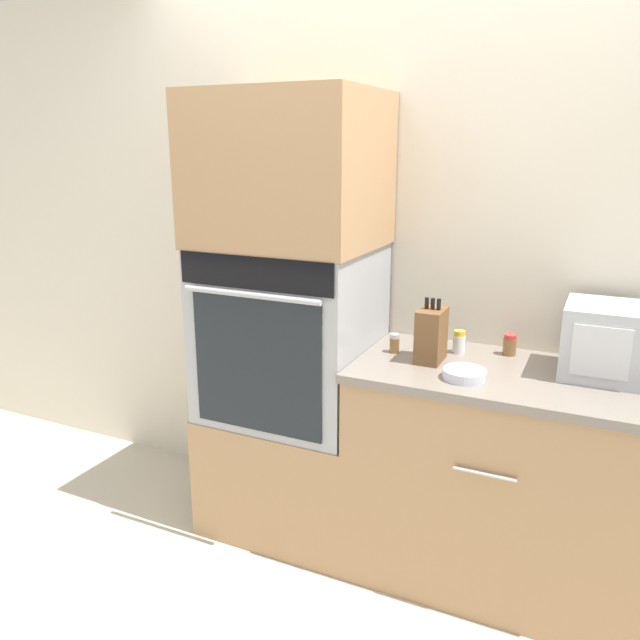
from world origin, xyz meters
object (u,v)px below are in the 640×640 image
object	(u,v)px
microwave	(607,341)
knife_block	(431,335)
wall_oven	(290,332)
condiment_jar_mid	(459,342)
condiment_jar_back	(395,343)
condiment_jar_near	(436,336)
bowl	(464,374)
condiment_jar_far	(510,345)

from	to	relation	value
microwave	knife_block	distance (m)	0.64
wall_oven	condiment_jar_mid	size ratio (longest dim) A/B	7.97
condiment_jar_back	condiment_jar_near	bearing A→B (deg)	50.32
wall_oven	condiment_jar_near	bearing A→B (deg)	17.83
knife_block	condiment_jar_near	bearing A→B (deg)	98.52
bowl	knife_block	bearing A→B (deg)	139.98
wall_oven	knife_block	bearing A→B (deg)	-0.44
microwave	condiment_jar_near	bearing A→B (deg)	172.58
condiment_jar_back	condiment_jar_mid	bearing A→B (deg)	24.12
wall_oven	microwave	size ratio (longest dim) A/B	2.47
condiment_jar_far	condiment_jar_back	bearing A→B (deg)	-158.46
knife_block	condiment_jar_far	xyz separation A→B (m)	(0.27, 0.21, -0.07)
bowl	condiment_jar_back	xyz separation A→B (m)	(-0.33, 0.18, 0.02)
wall_oven	condiment_jar_back	bearing A→B (deg)	4.10
wall_oven	bowl	distance (m)	0.82
microwave	bowl	world-z (taller)	microwave
microwave	condiment_jar_near	xyz separation A→B (m)	(-0.66, 0.09, -0.09)
bowl	condiment_jar_back	world-z (taller)	condiment_jar_back
wall_oven	knife_block	xyz separation A→B (m)	(0.63, -0.00, 0.07)
wall_oven	bowl	bearing A→B (deg)	-10.36
knife_block	condiment_jar_back	xyz separation A→B (m)	(-0.16, 0.04, -0.07)
condiment_jar_far	condiment_jar_back	size ratio (longest dim) A/B	1.09
condiment_jar_mid	knife_block	bearing A→B (deg)	-118.61
bowl	condiment_jar_back	size ratio (longest dim) A/B	1.99
knife_block	condiment_jar_near	size ratio (longest dim) A/B	2.76
condiment_jar_mid	condiment_jar_back	distance (m)	0.27
wall_oven	knife_block	world-z (taller)	wall_oven
bowl	condiment_jar_mid	world-z (taller)	condiment_jar_mid
wall_oven	condiment_jar_back	distance (m)	0.47
wall_oven	condiment_jar_mid	world-z (taller)	wall_oven
condiment_jar_near	condiment_jar_back	size ratio (longest dim) A/B	1.16
knife_block	condiment_jar_mid	world-z (taller)	knife_block
wall_oven	condiment_jar_back	xyz separation A→B (m)	(0.47, 0.03, 0.00)
microwave	bowl	bearing A→B (deg)	-151.25
condiment_jar_mid	microwave	bearing A→B (deg)	-3.61
wall_oven	condiment_jar_near	distance (m)	0.63
wall_oven	condiment_jar_mid	xyz separation A→B (m)	(0.71, 0.14, 0.01)
condiment_jar_near	condiment_jar_far	xyz separation A→B (m)	(0.30, 0.01, -0.00)
condiment_jar_near	condiment_jar_far	distance (m)	0.30
bowl	condiment_jar_far	world-z (taller)	condiment_jar_far
condiment_jar_far	microwave	bearing A→B (deg)	-15.38
wall_oven	bowl	xyz separation A→B (m)	(0.80, -0.15, -0.02)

